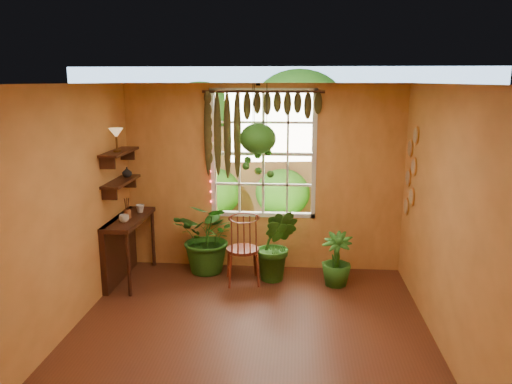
% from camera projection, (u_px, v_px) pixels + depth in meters
% --- Properties ---
extents(floor, '(4.50, 4.50, 0.00)m').
position_uv_depth(floor, '(248.00, 342.00, 5.32)').
color(floor, '#552818').
rests_on(floor, ground).
extents(ceiling, '(4.50, 4.50, 0.00)m').
position_uv_depth(ceiling, '(247.00, 84.00, 4.73)').
color(ceiling, silver).
rests_on(ceiling, wall_back).
extents(wall_back, '(4.00, 0.00, 4.00)m').
position_uv_depth(wall_back, '(263.00, 178.00, 7.21)').
color(wall_back, '#E49B4E').
rests_on(wall_back, floor).
extents(wall_left, '(0.00, 4.50, 4.50)m').
position_uv_depth(wall_left, '(56.00, 216.00, 5.19)').
color(wall_left, '#E49B4E').
rests_on(wall_left, floor).
extents(wall_right, '(0.00, 4.50, 4.50)m').
position_uv_depth(wall_right, '(451.00, 225.00, 4.86)').
color(wall_right, '#E49B4E').
rests_on(wall_right, floor).
extents(window, '(1.52, 0.10, 1.86)m').
position_uv_depth(window, '(263.00, 154.00, 7.17)').
color(window, white).
rests_on(window, wall_back).
extents(valance_vine, '(1.70, 0.12, 1.10)m').
position_uv_depth(valance_vine, '(257.00, 114.00, 6.93)').
color(valance_vine, '#3B1C10').
rests_on(valance_vine, window).
extents(string_lights, '(0.03, 0.03, 1.54)m').
position_uv_depth(string_lights, '(210.00, 151.00, 7.13)').
color(string_lights, '#FF2633').
rests_on(string_lights, window).
extents(wall_plates, '(0.04, 0.32, 1.10)m').
position_uv_depth(wall_plates, '(411.00, 172.00, 6.56)').
color(wall_plates, '#F6E7C9').
rests_on(wall_plates, wall_right).
extents(counter_ledge, '(0.40, 1.20, 0.90)m').
position_uv_depth(counter_ledge, '(122.00, 241.00, 6.91)').
color(counter_ledge, '#3B1C10').
rests_on(counter_ledge, floor).
extents(shelf_lower, '(0.25, 0.90, 0.04)m').
position_uv_depth(shelf_lower, '(121.00, 181.00, 6.72)').
color(shelf_lower, '#3B1C10').
rests_on(shelf_lower, wall_left).
extents(shelf_upper, '(0.25, 0.90, 0.04)m').
position_uv_depth(shelf_upper, '(119.00, 152.00, 6.64)').
color(shelf_upper, '#3B1C10').
rests_on(shelf_upper, wall_left).
extents(backyard, '(14.00, 10.00, 12.00)m').
position_uv_depth(backyard, '(287.00, 144.00, 11.70)').
color(backyard, '#235016').
rests_on(backyard, ground).
extents(windsor_chair, '(0.53, 0.55, 1.20)m').
position_uv_depth(windsor_chair, '(243.00, 259.00, 6.82)').
color(windsor_chair, maroon).
rests_on(windsor_chair, floor).
extents(potted_plant_left, '(1.17, 1.09, 1.06)m').
position_uv_depth(potted_plant_left, '(209.00, 237.00, 7.17)').
color(potted_plant_left, '#144C15').
rests_on(potted_plant_left, floor).
extents(potted_plant_mid, '(0.63, 0.54, 1.03)m').
position_uv_depth(potted_plant_mid, '(276.00, 245.00, 6.86)').
color(potted_plant_mid, '#144C15').
rests_on(potted_plant_mid, floor).
extents(potted_plant_right, '(0.51, 0.51, 0.73)m').
position_uv_depth(potted_plant_right, '(336.00, 259.00, 6.74)').
color(potted_plant_right, '#144C15').
rests_on(potted_plant_right, floor).
extents(hanging_basket, '(0.49, 0.49, 1.29)m').
position_uv_depth(hanging_basket, '(258.00, 141.00, 6.80)').
color(hanging_basket, black).
rests_on(hanging_basket, ceiling).
extents(cup_a, '(0.15, 0.15, 0.10)m').
position_uv_depth(cup_a, '(124.00, 218.00, 6.58)').
color(cup_a, silver).
rests_on(cup_a, counter_ledge).
extents(cup_b, '(0.12, 0.12, 0.11)m').
position_uv_depth(cup_b, '(140.00, 209.00, 7.06)').
color(cup_b, beige).
rests_on(cup_b, counter_ledge).
extents(brush_jar, '(0.10, 0.10, 0.35)m').
position_uv_depth(brush_jar, '(127.00, 208.00, 6.75)').
color(brush_jar, brown).
rests_on(brush_jar, counter_ledge).
extents(shelf_vase, '(0.15, 0.15, 0.14)m').
position_uv_depth(shelf_vase, '(127.00, 172.00, 6.93)').
color(shelf_vase, '#B2AD99').
rests_on(shelf_vase, shelf_lower).
extents(tiffany_lamp, '(0.19, 0.19, 0.31)m').
position_uv_depth(tiffany_lamp, '(116.00, 134.00, 6.46)').
color(tiffany_lamp, brown).
rests_on(tiffany_lamp, shelf_upper).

